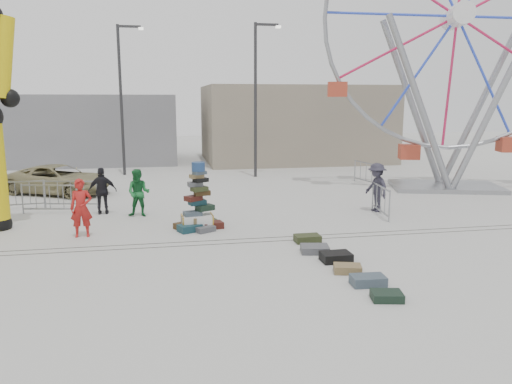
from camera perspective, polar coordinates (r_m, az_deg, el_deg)
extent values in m
plane|color=#9E9E99|center=(13.95, -2.29, -6.58)|extent=(90.00, 90.00, 0.00)
cube|color=#47443F|center=(14.52, -2.64, -5.88)|extent=(40.00, 0.04, 0.01)
cube|color=#47443F|center=(14.90, -2.86, -5.45)|extent=(40.00, 0.04, 0.01)
cube|color=gray|center=(34.41, 4.36, 7.82)|extent=(12.00, 8.00, 5.00)
cube|color=gray|center=(35.48, -17.43, 6.96)|extent=(10.00, 8.00, 4.40)
cylinder|color=#2D2D30|center=(26.66, -0.07, 10.30)|extent=(0.16, 0.16, 8.00)
cube|color=#2D2D30|center=(27.04, 1.25, 18.59)|extent=(1.20, 0.15, 0.12)
cube|color=silver|center=(27.16, 2.55, 18.33)|extent=(0.25, 0.25, 0.12)
cylinder|color=#2D2D30|center=(28.27, -15.16, 9.95)|extent=(0.16, 0.16, 8.00)
cube|color=#2D2D30|center=(28.49, -14.29, 17.87)|extent=(1.20, 0.15, 0.12)
cube|color=silver|center=(28.45, -13.01, 17.73)|extent=(0.25, 0.25, 0.12)
cube|color=#173C46|center=(15.89, -7.57, -4.10)|extent=(0.84, 0.72, 0.23)
cube|color=#461812|center=(16.21, -5.00, -3.79)|extent=(0.74, 0.59, 0.21)
cube|color=#412D15|center=(16.29, -8.19, -3.82)|extent=(0.75, 0.69, 0.19)
cube|color=#30381C|center=(16.60, -5.67, -3.46)|extent=(0.73, 0.60, 0.21)
cube|color=#525359|center=(15.82, -5.87, -4.23)|extent=(0.72, 0.64, 0.18)
cube|color=black|center=(16.60, -7.16, -3.52)|extent=(0.66, 0.53, 0.19)
cube|color=olive|center=(16.11, -6.48, -3.10)|extent=(0.74, 0.64, 0.19)
cube|color=#41515D|center=(16.01, -7.25, -2.53)|extent=(0.62, 0.47, 0.18)
cube|color=black|center=(16.10, -5.86, -1.78)|extent=(0.65, 0.58, 0.18)
cube|color=#173C46|center=(16.12, -6.72, -1.18)|extent=(0.61, 0.49, 0.16)
cube|color=#461812|center=(15.98, -7.18, -0.71)|extent=(0.62, 0.58, 0.16)
cube|color=#412D15|center=(16.03, -6.18, -0.08)|extent=(0.54, 0.42, 0.16)
cube|color=#30381C|center=(15.87, -6.49, 0.36)|extent=(0.59, 0.52, 0.14)
cube|color=#525359|center=(15.91, -6.96, 0.89)|extent=(0.50, 0.38, 0.14)
cube|color=black|center=(15.89, -6.35, 1.37)|extent=(0.53, 0.47, 0.12)
cube|color=olive|center=(15.87, -6.80, 1.80)|extent=(0.48, 0.38, 0.12)
cube|color=#41515D|center=(15.82, -6.47, 2.20)|extent=(0.48, 0.43, 0.11)
cylinder|color=navy|center=(15.80, -6.61, 2.90)|extent=(0.42, 0.42, 0.28)
cylinder|color=#DAC00B|center=(17.71, -27.00, 13.54)|extent=(1.07, 0.87, 2.52)
sphere|color=black|center=(17.67, -26.30, 9.59)|extent=(0.58, 0.58, 0.58)
cube|color=gray|center=(24.93, 20.82, 0.58)|extent=(5.44, 4.14, 0.19)
cylinder|color=gray|center=(23.40, 18.28, 9.39)|extent=(3.30, 1.23, 7.82)
cylinder|color=gray|center=(24.24, 25.49, 8.93)|extent=(3.30, 1.23, 7.82)
cylinder|color=gray|center=(25.10, 17.43, 9.48)|extent=(3.30, 1.23, 7.82)
cylinder|color=gray|center=(25.89, 24.21, 9.06)|extent=(3.30, 1.23, 7.82)
cylinder|color=white|center=(24.87, 22.01, 18.13)|extent=(1.53, 2.31, 0.96)
torus|color=gray|center=(24.87, 22.01, 18.13)|extent=(11.33, 3.52, 11.76)
cube|color=#A63723|center=(24.75, 21.02, 3.66)|extent=(1.08, 1.08, 0.67)
cube|color=silver|center=(16.14, -6.74, -3.43)|extent=(1.02, 0.63, 0.46)
cube|color=#30381C|center=(14.69, 5.90, -5.31)|extent=(0.75, 0.49, 0.21)
cube|color=#525359|center=(13.74, 6.74, -6.49)|extent=(0.84, 0.70, 0.19)
cube|color=black|center=(13.08, 9.13, -7.34)|extent=(0.78, 0.56, 0.24)
cube|color=olive|center=(12.32, 10.42, -8.62)|extent=(0.75, 0.60, 0.19)
cube|color=#41515D|center=(11.62, 12.70, -9.83)|extent=(0.79, 0.51, 0.22)
cube|color=black|center=(10.91, 14.73, -11.41)|extent=(0.72, 0.60, 0.18)
imported|color=#A81A18|center=(15.90, -19.34, -1.74)|extent=(0.67, 0.45, 1.78)
imported|color=#18632D|center=(18.12, -13.27, -0.10)|extent=(0.96, 0.83, 1.70)
imported|color=black|center=(18.85, -17.14, 0.12)|extent=(1.01, 0.45, 1.70)
imported|color=#282633|center=(18.96, 13.60, 0.52)|extent=(0.89, 1.28, 1.81)
imported|color=#8C845A|center=(23.62, -21.63, 1.34)|extent=(5.05, 4.00, 1.28)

